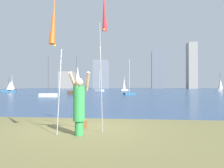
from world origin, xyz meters
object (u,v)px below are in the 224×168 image
(person, at_px, (79,104))
(kite_flag_right, at_px, (104,15))
(sailboat_1, at_px, (129,93))
(sailboat_0, at_px, (48,95))
(bag, at_px, (84,124))
(sailboat_4, at_px, (77,81))
(sailboat_6, at_px, (124,85))
(sailboat_2, at_px, (99,90))
(sailboat_5, at_px, (220,86))
(kite_flag_left, at_px, (54,23))
(sailboat_3, at_px, (80,90))
(sailboat_8, at_px, (12,86))
(sailboat_7, at_px, (10,87))

(person, bearing_deg, kite_flag_right, 33.61)
(sailboat_1, bearing_deg, sailboat_0, -149.13)
(bag, height_order, sailboat_1, sailboat_1)
(sailboat_4, relative_size, sailboat_6, 1.43)
(kite_flag_right, relative_size, sailboat_0, 0.82)
(sailboat_2, bearing_deg, sailboat_5, -5.86)
(kite_flag_left, distance_m, sailboat_5, 48.31)
(kite_flag_right, height_order, sailboat_0, sailboat_0)
(sailboat_4, bearing_deg, person, -73.99)
(sailboat_3, bearing_deg, sailboat_2, -0.67)
(sailboat_6, bearing_deg, sailboat_4, -102.95)
(kite_flag_left, bearing_deg, sailboat_4, 104.57)
(bag, distance_m, sailboat_2, 45.18)
(bag, distance_m, sailboat_5, 46.86)
(sailboat_2, xyz_separation_m, sailboat_5, (28.43, -2.92, 1.16))
(sailboat_3, bearing_deg, sailboat_1, -56.96)
(person, height_order, sailboat_6, sailboat_6)
(sailboat_3, distance_m, sailboat_8, 17.46)
(sailboat_0, xyz_separation_m, sailboat_4, (1.91, 6.69, 1.86))
(person, relative_size, sailboat_2, 0.33)
(sailboat_4, xyz_separation_m, sailboat_8, (-22.14, 17.19, -0.86))
(bag, bearing_deg, kite_flag_left, -110.50)
(bag, relative_size, sailboat_1, 0.05)
(kite_flag_right, relative_size, sailboat_5, 0.95)
(sailboat_8, bearing_deg, kite_flag_left, -56.31)
(sailboat_3, height_order, sailboat_6, sailboat_3)
(sailboat_3, bearing_deg, bag, -74.69)
(sailboat_3, xyz_separation_m, sailboat_4, (4.90, -19.78, 1.85))
(person, bearing_deg, sailboat_1, 73.50)
(kite_flag_right, distance_m, sailboat_4, 26.54)
(sailboat_2, bearing_deg, bag, -80.96)
(sailboat_6, bearing_deg, person, -88.70)
(sailboat_7, bearing_deg, sailboat_5, 7.40)
(kite_flag_right, xyz_separation_m, sailboat_4, (-8.05, 25.24, -1.48))
(sailboat_0, bearing_deg, sailboat_4, 74.04)
(kite_flag_right, bearing_deg, sailboat_8, 125.43)
(sailboat_6, bearing_deg, sailboat_5, -24.70)
(kite_flag_left, bearing_deg, bag, 69.50)
(sailboat_8, bearing_deg, kite_flag_right, -54.57)
(sailboat_0, xyz_separation_m, sailboat_1, (10.25, 6.13, 0.01))
(bag, distance_m, sailboat_7, 43.97)
(kite_flag_left, distance_m, sailboat_3, 47.59)
(kite_flag_right, relative_size, sailboat_6, 1.01)
(sailboat_2, distance_m, sailboat_8, 22.54)
(sailboat_0, height_order, sailboat_3, sailboat_0)
(sailboat_6, bearing_deg, sailboat_7, -146.39)
(sailboat_3, bearing_deg, sailboat_8, -171.46)
(person, bearing_deg, sailboat_2, 84.50)
(sailboat_1, relative_size, sailboat_4, 0.90)
(sailboat_0, relative_size, sailboat_6, 1.22)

